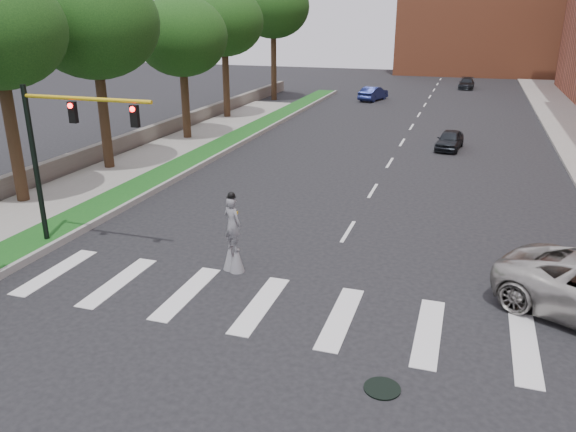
% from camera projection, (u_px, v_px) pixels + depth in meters
% --- Properties ---
extents(ground_plane, '(160.00, 160.00, 0.00)m').
position_uv_depth(ground_plane, '(290.00, 328.00, 16.28)').
color(ground_plane, black).
rests_on(ground_plane, ground).
extents(grass_median, '(2.00, 60.00, 0.25)m').
position_uv_depth(grass_median, '(217.00, 148.00, 37.45)').
color(grass_median, '#144918').
rests_on(grass_median, ground).
extents(median_curb, '(0.20, 60.00, 0.28)m').
position_uv_depth(median_curb, '(232.00, 149.00, 37.14)').
color(median_curb, gray).
rests_on(median_curb, ground).
extents(sidewalk_left, '(4.00, 60.00, 0.18)m').
position_uv_depth(sidewalk_left, '(85.00, 185.00, 29.39)').
color(sidewalk_left, gray).
rests_on(sidewalk_left, ground).
extents(stone_wall, '(0.50, 56.00, 1.10)m').
position_uv_depth(stone_wall, '(159.00, 131.00, 40.69)').
color(stone_wall, '#605A52').
rests_on(stone_wall, ground).
extents(manhole, '(0.90, 0.90, 0.04)m').
position_uv_depth(manhole, '(382.00, 388.00, 13.62)').
color(manhole, black).
rests_on(manhole, ground).
extents(building_backdrop, '(26.00, 14.00, 18.00)m').
position_uv_depth(building_backdrop, '(493.00, 10.00, 81.23)').
color(building_backdrop, '#BB603A').
rests_on(building_backdrop, ground).
extents(traffic_signal, '(5.30, 0.23, 6.20)m').
position_uv_depth(traffic_signal, '(59.00, 143.00, 20.38)').
color(traffic_signal, black).
rests_on(traffic_signal, ground).
extents(stilt_performer, '(0.82, 0.68, 2.92)m').
position_uv_depth(stilt_performer, '(233.00, 239.00, 19.51)').
color(stilt_performer, '#312013').
rests_on(stilt_performer, ground).
extents(car_near, '(1.93, 3.86, 1.26)m').
position_uv_depth(car_near, '(450.00, 140.00, 37.38)').
color(car_near, black).
rests_on(car_near, ground).
extents(car_mid, '(2.59, 4.60, 1.43)m').
position_uv_depth(car_mid, '(373.00, 93.00, 58.23)').
color(car_mid, navy).
rests_on(car_mid, ground).
extents(car_far, '(1.86, 4.32, 1.24)m').
position_uv_depth(car_far, '(467.00, 83.00, 67.30)').
color(car_far, black).
rests_on(car_far, ground).
extents(tree_2, '(6.98, 6.98, 11.07)m').
position_uv_depth(tree_2, '(94.00, 23.00, 29.93)').
color(tree_2, '#312013').
rests_on(tree_2, ground).
extents(tree_3, '(6.31, 6.31, 9.78)m').
position_uv_depth(tree_3, '(181.00, 37.00, 38.02)').
color(tree_3, '#312013').
rests_on(tree_3, ground).
extents(tree_4, '(6.53, 6.53, 10.71)m').
position_uv_depth(tree_4, '(224.00, 22.00, 45.88)').
color(tree_4, '#312013').
rests_on(tree_4, ground).
extents(tree_5, '(7.20, 7.20, 12.24)m').
position_uv_depth(tree_5, '(273.00, 7.00, 55.75)').
color(tree_5, '#312013').
rests_on(tree_5, ground).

